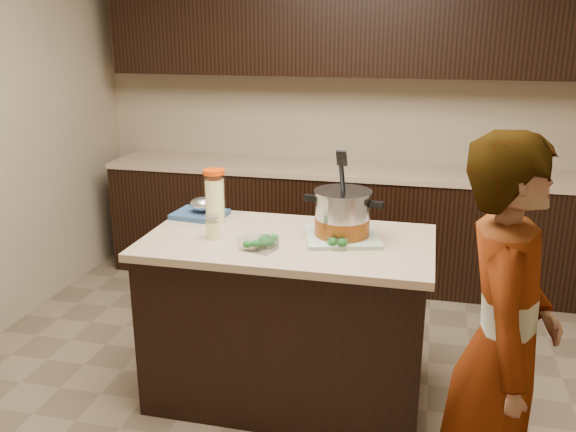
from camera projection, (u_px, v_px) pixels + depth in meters
The scene contains 13 objects.
ground_plane at pixel (288, 392), 3.36m from camera, with size 4.00×4.00×0.00m, color brown.
room_shell at pixel (288, 74), 2.85m from camera, with size 4.04×4.04×2.72m.
back_cabinets at pixel (340, 161), 4.70m from camera, with size 3.60×0.63×2.33m.
island at pixel (288, 318), 3.22m from camera, with size 1.46×0.81×0.90m.
dish_towel at pixel (342, 236), 3.09m from camera, with size 0.36×0.36×0.02m, color #5B7B53.
stock_pot at pixel (342, 216), 3.06m from camera, with size 0.41×0.33×0.42m.
lemonade_pitcher at pixel (215, 198), 3.33m from camera, with size 0.13×0.13×0.29m.
mason_jar at pixel (213, 227), 3.08m from camera, with size 0.09×0.09×0.13m.
broccoli_tub_left at pixel (268, 241), 2.98m from camera, with size 0.13×0.13×0.05m.
broccoli_tub_right at pixel (338, 243), 2.96m from camera, with size 0.15×0.15×0.05m.
broccoli_tub_rect at pixel (258, 244), 2.93m from camera, with size 0.19×0.16×0.06m.
blue_tray at pixel (201, 211), 3.43m from camera, with size 0.30×0.25×0.11m.
person at pixel (502, 348), 2.23m from camera, with size 0.59×0.38×1.61m, color gray.
Camera 1 is at (0.67, -2.84, 1.93)m, focal length 38.00 mm.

